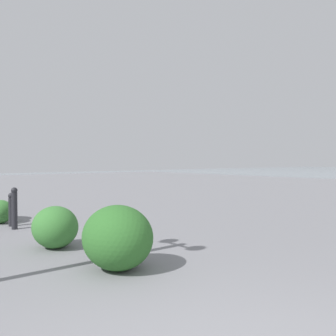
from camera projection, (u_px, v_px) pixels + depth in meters
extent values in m
cylinder|color=#232328|center=(14.00, 211.00, 7.62)|extent=(0.12, 0.12, 0.78)
sphere|color=#232328|center=(14.00, 190.00, 7.61)|extent=(0.13, 0.13, 0.13)
cylinder|color=#232328|center=(11.00, 212.00, 7.98)|extent=(0.12, 0.12, 0.64)
sphere|color=#232328|center=(11.00, 196.00, 7.97)|extent=(0.13, 0.13, 0.13)
ellipsoid|color=#387533|center=(0.00, 212.00, 8.35)|extent=(0.64, 0.57, 0.54)
ellipsoid|color=#2D6628|center=(118.00, 237.00, 4.80)|extent=(1.02, 0.92, 0.87)
ellipsoid|color=#387533|center=(55.00, 227.00, 6.00)|extent=(0.82, 0.74, 0.70)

